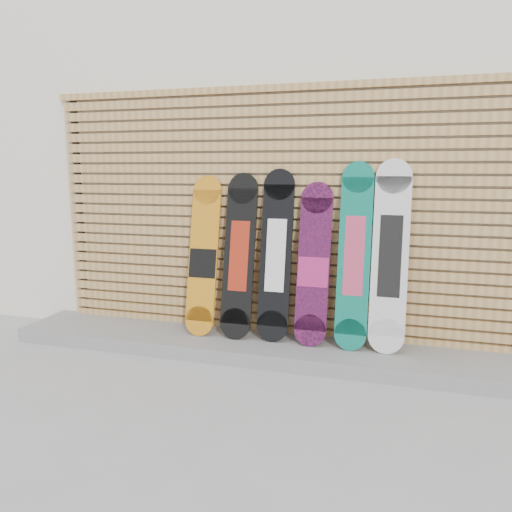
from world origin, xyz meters
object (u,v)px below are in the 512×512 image
at_px(snowboard_3, 314,265).
at_px(snowboard_4, 354,256).
at_px(snowboard_1, 239,256).
at_px(snowboard_2, 276,255).
at_px(snowboard_5, 390,256).
at_px(snowboard_0, 203,257).

xyz_separation_m(snowboard_3, snowboard_4, (0.33, 0.00, 0.10)).
height_order(snowboard_1, snowboard_2, snowboard_2).
distance_m(snowboard_1, snowboard_4, 0.99).
bearing_deg(snowboard_5, snowboard_0, -179.53).
distance_m(snowboard_3, snowboard_5, 0.63).
distance_m(snowboard_0, snowboard_5, 1.62).
bearing_deg(snowboard_0, snowboard_2, 1.59).
relative_size(snowboard_1, snowboard_4, 0.94).
relative_size(snowboard_0, snowboard_5, 0.91).
distance_m(snowboard_0, snowboard_4, 1.33).
bearing_deg(snowboard_0, snowboard_3, 0.41).
relative_size(snowboard_0, snowboard_3, 1.04).
relative_size(snowboard_3, snowboard_5, 0.88).
xyz_separation_m(snowboard_1, snowboard_3, (0.66, 0.00, -0.05)).
bearing_deg(snowboard_2, snowboard_4, -0.82).
bearing_deg(snowboard_5, snowboard_2, 179.68).
xyz_separation_m(snowboard_1, snowboard_2, (0.33, 0.02, 0.02)).
bearing_deg(snowboard_0, snowboard_5, 0.47).
bearing_deg(snowboard_3, snowboard_1, -179.62).
height_order(snowboard_0, snowboard_3, snowboard_0).
bearing_deg(snowboard_3, snowboard_5, 0.57).
xyz_separation_m(snowboard_3, snowboard_5, (0.62, 0.01, 0.11)).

